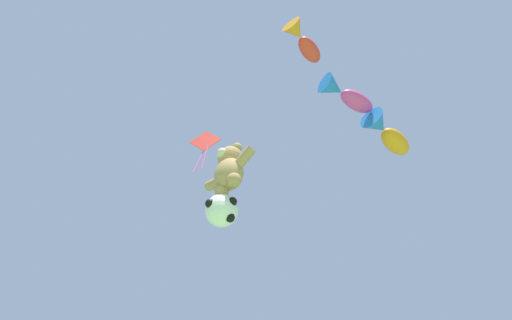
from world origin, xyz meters
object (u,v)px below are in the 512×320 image
object	(u,v)px
soccer_ball_kite	(222,210)
fish_kite_crimson	(303,40)
fish_kite_tangerine	(387,133)
teddy_bear_kite	(229,169)
fish_kite_magenta	(345,95)
diamond_kite	(205,143)

from	to	relation	value
soccer_ball_kite	fish_kite_crimson	distance (m)	5.55
soccer_ball_kite	fish_kite_crimson	size ratio (longest dim) A/B	0.68
fish_kite_tangerine	fish_kite_crimson	bearing A→B (deg)	-89.33
teddy_bear_kite	fish_kite_magenta	xyz separation A→B (m)	(3.55, 1.59, 2.13)
fish_kite_magenta	soccer_ball_kite	bearing A→B (deg)	-161.20
teddy_bear_kite	fish_kite_magenta	distance (m)	4.44
fish_kite_crimson	fish_kite_magenta	world-z (taller)	fish_kite_crimson
soccer_ball_kite	fish_kite_magenta	bearing A→B (deg)	18.80
fish_kite_tangerine	soccer_ball_kite	bearing A→B (deg)	-141.71
fish_kite_crimson	fish_kite_tangerine	size ratio (longest dim) A/B	0.77
fish_kite_magenta	diamond_kite	distance (m)	6.03
teddy_bear_kite	soccer_ball_kite	distance (m)	1.38
soccer_ball_kite	fish_kite_crimson	world-z (taller)	fish_kite_crimson
teddy_bear_kite	fish_kite_tangerine	xyz separation A→B (m)	(3.70, 3.50, 1.83)
diamond_kite	soccer_ball_kite	bearing A→B (deg)	2.25
teddy_bear_kite	fish_kite_tangerine	bearing A→B (deg)	43.44
fish_kite_magenta	fish_kite_crimson	bearing A→B (deg)	-85.04
teddy_bear_kite	soccer_ball_kite	world-z (taller)	teddy_bear_kite
fish_kite_magenta	fish_kite_tangerine	xyz separation A→B (m)	(0.14, 1.91, -0.31)
fish_kite_tangerine	diamond_kite	distance (m)	6.95
fish_kite_crimson	diamond_kite	xyz separation A→B (m)	(-5.73, 0.79, 1.80)
fish_kite_tangerine	diamond_kite	bearing A→B (deg)	-149.64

